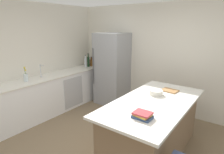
{
  "coord_description": "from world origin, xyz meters",
  "views": [
    {
      "loc": [
        1.71,
        -2.18,
        2.09
      ],
      "look_at": [
        -0.66,
        1.04,
        1.0
      ],
      "focal_mm": 30.68,
      "sensor_mm": 36.0,
      "label": 1
    }
  ],
  "objects_px": {
    "whiskey_bottle": "(91,62)",
    "cutting_board": "(170,90)",
    "refrigerator": "(112,69)",
    "flower_vase": "(26,77)",
    "syrup_bottle": "(92,62)",
    "mixing_bowl": "(156,93)",
    "kitchen_island": "(152,127)",
    "soda_bottle": "(86,62)",
    "cookbook_stack": "(142,115)",
    "sink_faucet": "(41,70)",
    "wine_bottle": "(88,61)"
  },
  "relations": [
    {
      "from": "whiskey_bottle",
      "to": "mixing_bowl",
      "type": "distance_m",
      "value": 2.77
    },
    {
      "from": "flower_vase",
      "to": "cookbook_stack",
      "type": "bearing_deg",
      "value": -0.71
    },
    {
      "from": "refrigerator",
      "to": "cookbook_stack",
      "type": "bearing_deg",
      "value": -45.59
    },
    {
      "from": "flower_vase",
      "to": "whiskey_bottle",
      "type": "xyz_separation_m",
      "value": [
        0.06,
        2.0,
        0.01
      ]
    },
    {
      "from": "cutting_board",
      "to": "flower_vase",
      "type": "bearing_deg",
      "value": -155.98
    },
    {
      "from": "cutting_board",
      "to": "wine_bottle",
      "type": "bearing_deg",
      "value": 165.45
    },
    {
      "from": "whiskey_bottle",
      "to": "cutting_board",
      "type": "relative_size",
      "value": 0.89
    },
    {
      "from": "flower_vase",
      "to": "mixing_bowl",
      "type": "bearing_deg",
      "value": 18.62
    },
    {
      "from": "cookbook_stack",
      "to": "mixing_bowl",
      "type": "distance_m",
      "value": 0.93
    },
    {
      "from": "wine_bottle",
      "to": "cutting_board",
      "type": "distance_m",
      "value": 2.76
    },
    {
      "from": "sink_faucet",
      "to": "mixing_bowl",
      "type": "relative_size",
      "value": 1.3
    },
    {
      "from": "syrup_bottle",
      "to": "soda_bottle",
      "type": "relative_size",
      "value": 0.72
    },
    {
      "from": "whiskey_bottle",
      "to": "wine_bottle",
      "type": "height_order",
      "value": "wine_bottle"
    },
    {
      "from": "wine_bottle",
      "to": "mixing_bowl",
      "type": "height_order",
      "value": "wine_bottle"
    },
    {
      "from": "whiskey_bottle",
      "to": "soda_bottle",
      "type": "xyz_separation_m",
      "value": [
        -0.04,
        -0.2,
        0.04
      ]
    },
    {
      "from": "mixing_bowl",
      "to": "cutting_board",
      "type": "distance_m",
      "value": 0.36
    },
    {
      "from": "sink_faucet",
      "to": "flower_vase",
      "type": "bearing_deg",
      "value": -84.86
    },
    {
      "from": "syrup_bottle",
      "to": "mixing_bowl",
      "type": "relative_size",
      "value": 1.08
    },
    {
      "from": "mixing_bowl",
      "to": "whiskey_bottle",
      "type": "bearing_deg",
      "value": 155.85
    },
    {
      "from": "refrigerator",
      "to": "flower_vase",
      "type": "xyz_separation_m",
      "value": [
        -0.85,
        -1.95,
        0.08
      ]
    },
    {
      "from": "refrigerator",
      "to": "mixing_bowl",
      "type": "xyz_separation_m",
      "value": [
        1.73,
        -1.08,
        0.02
      ]
    },
    {
      "from": "cookbook_stack",
      "to": "mixing_bowl",
      "type": "height_order",
      "value": "mixing_bowl"
    },
    {
      "from": "wine_bottle",
      "to": "cookbook_stack",
      "type": "relative_size",
      "value": 1.56
    },
    {
      "from": "flower_vase",
      "to": "cookbook_stack",
      "type": "relative_size",
      "value": 1.3
    },
    {
      "from": "refrigerator",
      "to": "sink_faucet",
      "type": "height_order",
      "value": "refrigerator"
    },
    {
      "from": "syrup_bottle",
      "to": "cutting_board",
      "type": "xyz_separation_m",
      "value": [
        2.7,
        -0.89,
        -0.09
      ]
    },
    {
      "from": "refrigerator",
      "to": "whiskey_bottle",
      "type": "distance_m",
      "value": 0.8
    },
    {
      "from": "kitchen_island",
      "to": "sink_faucet",
      "type": "xyz_separation_m",
      "value": [
        -2.71,
        -0.19,
        0.61
      ]
    },
    {
      "from": "refrigerator",
      "to": "whiskey_bottle",
      "type": "relative_size",
      "value": 6.98
    },
    {
      "from": "refrigerator",
      "to": "soda_bottle",
      "type": "relative_size",
      "value": 5.48
    },
    {
      "from": "kitchen_island",
      "to": "whiskey_bottle",
      "type": "relative_size",
      "value": 7.73
    },
    {
      "from": "mixing_bowl",
      "to": "cutting_board",
      "type": "height_order",
      "value": "mixing_bowl"
    },
    {
      "from": "syrup_bottle",
      "to": "whiskey_bottle",
      "type": "bearing_deg",
      "value": -59.78
    },
    {
      "from": "whiskey_bottle",
      "to": "sink_faucet",
      "type": "bearing_deg",
      "value": -93.45
    },
    {
      "from": "mixing_bowl",
      "to": "cutting_board",
      "type": "xyz_separation_m",
      "value": [
        0.12,
        0.34,
        -0.03
      ]
    },
    {
      "from": "soda_bottle",
      "to": "cookbook_stack",
      "type": "xyz_separation_m",
      "value": [
        2.77,
        -1.84,
        -0.1
      ]
    },
    {
      "from": "whiskey_bottle",
      "to": "flower_vase",
      "type": "bearing_deg",
      "value": -91.75
    },
    {
      "from": "cookbook_stack",
      "to": "cutting_board",
      "type": "height_order",
      "value": "cookbook_stack"
    },
    {
      "from": "refrigerator",
      "to": "mixing_bowl",
      "type": "height_order",
      "value": "refrigerator"
    },
    {
      "from": "sink_faucet",
      "to": "cutting_board",
      "type": "distance_m",
      "value": 2.86
    },
    {
      "from": "sink_faucet",
      "to": "cutting_board",
      "type": "xyz_separation_m",
      "value": [
        2.74,
        0.81,
        -0.15
      ]
    },
    {
      "from": "refrigerator",
      "to": "sink_faucet",
      "type": "relative_size",
      "value": 6.32
    },
    {
      "from": "flower_vase",
      "to": "syrup_bottle",
      "type": "xyz_separation_m",
      "value": [
        0.01,
        2.1,
        0.0
      ]
    },
    {
      "from": "kitchen_island",
      "to": "refrigerator",
      "type": "distance_m",
      "value": 2.33
    },
    {
      "from": "syrup_bottle",
      "to": "sink_faucet",
      "type": "bearing_deg",
      "value": -91.38
    },
    {
      "from": "sink_faucet",
      "to": "flower_vase",
      "type": "height_order",
      "value": "flower_vase"
    },
    {
      "from": "flower_vase",
      "to": "cookbook_stack",
      "type": "distance_m",
      "value": 2.8
    },
    {
      "from": "refrigerator",
      "to": "cutting_board",
      "type": "height_order",
      "value": "refrigerator"
    },
    {
      "from": "syrup_bottle",
      "to": "mixing_bowl",
      "type": "xyz_separation_m",
      "value": [
        2.58,
        -1.23,
        -0.06
      ]
    },
    {
      "from": "refrigerator",
      "to": "sink_faucet",
      "type": "xyz_separation_m",
      "value": [
        -0.89,
        -1.55,
        0.13
      ]
    }
  ]
}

